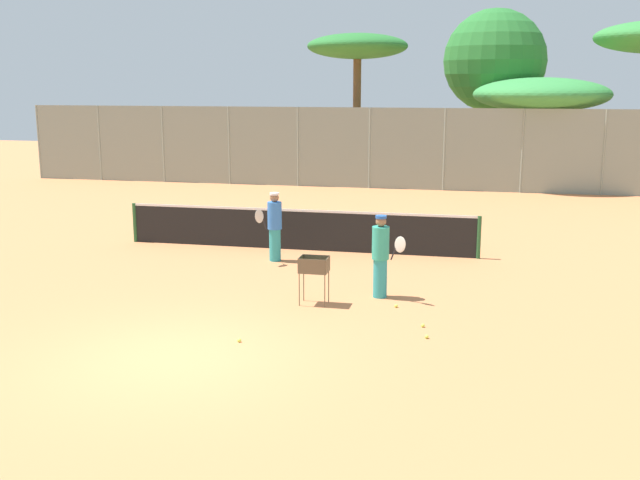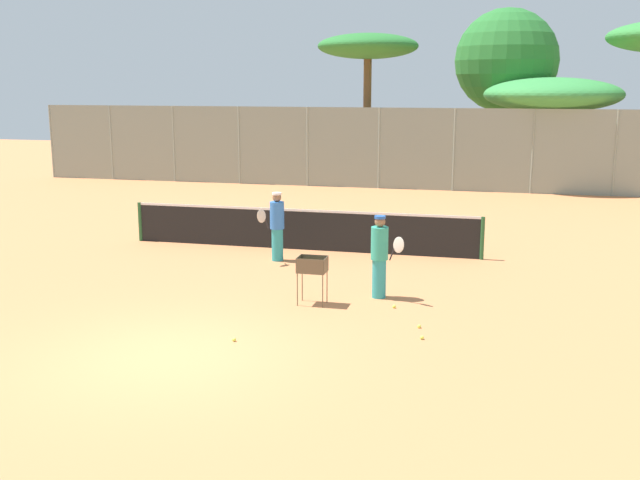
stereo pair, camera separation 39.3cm
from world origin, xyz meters
The scene contains 14 objects.
ground_plane centered at (0.00, 0.00, 0.00)m, with size 80.00×80.00×0.00m, color #D37F4C.
tennis_net centered at (0.00, 8.06, 0.56)m, with size 9.33×0.10×1.07m.
back_fence centered at (0.00, 20.05, 1.65)m, with size 30.43×0.08×3.30m.
tree_1 centered at (6.80, 22.18, 3.77)m, with size 5.58×5.58×4.50m.
tree_2 centered at (4.87, 25.07, 5.23)m, with size 4.60×4.60×7.56m.
tree_3 centered at (-0.99, 22.60, 5.74)m, with size 4.38×4.38×6.39m.
player_white_outfit centered at (2.71, 4.13, 0.88)m, with size 0.77×0.62×1.69m.
player_red_cap centered at (-0.26, 6.72, 0.88)m, with size 0.52×0.83×1.69m.
ball_cart centered at (1.51, 3.37, 0.72)m, with size 0.56×0.41×0.95m.
tennis_ball_0 centered at (0.78, 0.93, 0.03)m, with size 0.07×0.07×0.07m, color #D1E54C.
tennis_ball_1 centered at (3.85, 1.80, 0.03)m, with size 0.07×0.07×0.07m, color #D1E54C.
tennis_ball_2 centered at (3.12, 3.48, 0.03)m, with size 0.07×0.07×0.07m, color #D1E54C.
tennis_ball_3 centered at (3.73, 2.39, 0.03)m, with size 0.07×0.07×0.07m, color #D1E54C.
parked_car centered at (-7.86, 23.40, 0.66)m, with size 4.20×1.70×1.60m.
Camera 2 is at (5.09, -10.37, 4.28)m, focal length 42.00 mm.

